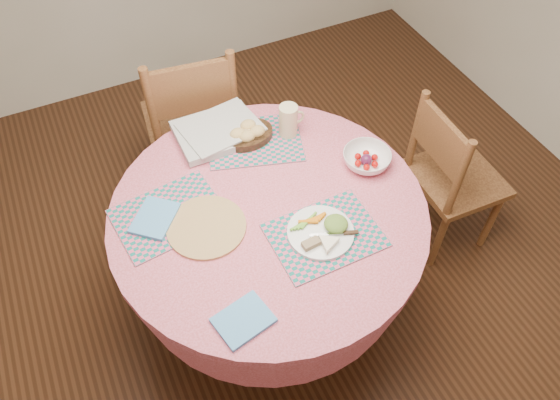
{
  "coord_description": "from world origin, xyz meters",
  "views": [
    {
      "loc": [
        -0.52,
        -1.21,
        2.39
      ],
      "look_at": [
        0.05,
        0.0,
        0.78
      ],
      "focal_mm": 35.0,
      "sensor_mm": 36.0,
      "label": 1
    }
  ],
  "objects_px": {
    "chair_right": "(450,176)",
    "bread_bowl": "(247,133)",
    "chair_back": "(193,122)",
    "fruit_bowl": "(367,159)",
    "latte_mug": "(289,120)",
    "dining_table": "(269,239)",
    "wicker_trivet": "(206,227)",
    "dinner_plate": "(323,231)"
  },
  "relations": [
    {
      "from": "chair_right",
      "to": "bread_bowl",
      "type": "height_order",
      "value": "chair_right"
    },
    {
      "from": "chair_back",
      "to": "bread_bowl",
      "type": "distance_m",
      "value": 0.54
    },
    {
      "from": "fruit_bowl",
      "to": "latte_mug",
      "type": "bearing_deg",
      "value": 124.75
    },
    {
      "from": "chair_right",
      "to": "latte_mug",
      "type": "distance_m",
      "value": 0.86
    },
    {
      "from": "dining_table",
      "to": "wicker_trivet",
      "type": "relative_size",
      "value": 4.13
    },
    {
      "from": "bread_bowl",
      "to": "fruit_bowl",
      "type": "distance_m",
      "value": 0.52
    },
    {
      "from": "wicker_trivet",
      "to": "fruit_bowl",
      "type": "distance_m",
      "value": 0.71
    },
    {
      "from": "chair_right",
      "to": "wicker_trivet",
      "type": "relative_size",
      "value": 2.94
    },
    {
      "from": "wicker_trivet",
      "to": "fruit_bowl",
      "type": "height_order",
      "value": "fruit_bowl"
    },
    {
      "from": "fruit_bowl",
      "to": "wicker_trivet",
      "type": "bearing_deg",
      "value": -177.95
    },
    {
      "from": "dining_table",
      "to": "wicker_trivet",
      "type": "xyz_separation_m",
      "value": [
        -0.25,
        0.02,
        0.2
      ]
    },
    {
      "from": "dining_table",
      "to": "bread_bowl",
      "type": "height_order",
      "value": "bread_bowl"
    },
    {
      "from": "wicker_trivet",
      "to": "latte_mug",
      "type": "bearing_deg",
      "value": 33.0
    },
    {
      "from": "dinner_plate",
      "to": "latte_mug",
      "type": "distance_m",
      "value": 0.56
    },
    {
      "from": "bread_bowl",
      "to": "chair_back",
      "type": "bearing_deg",
      "value": 103.91
    },
    {
      "from": "dinner_plate",
      "to": "fruit_bowl",
      "type": "height_order",
      "value": "fruit_bowl"
    },
    {
      "from": "dinner_plate",
      "to": "latte_mug",
      "type": "xyz_separation_m",
      "value": [
        0.12,
        0.54,
        0.06
      ]
    },
    {
      "from": "dinner_plate",
      "to": "fruit_bowl",
      "type": "bearing_deg",
      "value": 36.19
    },
    {
      "from": "chair_back",
      "to": "bread_bowl",
      "type": "xyz_separation_m",
      "value": [
        0.11,
        -0.46,
        0.27
      ]
    },
    {
      "from": "chair_right",
      "to": "bread_bowl",
      "type": "bearing_deg",
      "value": 69.73
    },
    {
      "from": "dining_table",
      "to": "chair_back",
      "type": "xyz_separation_m",
      "value": [
        -0.03,
        0.85,
        -0.04
      ]
    },
    {
      "from": "chair_back",
      "to": "wicker_trivet",
      "type": "relative_size",
      "value": 3.31
    },
    {
      "from": "wicker_trivet",
      "to": "chair_right",
      "type": "bearing_deg",
      "value": 0.41
    },
    {
      "from": "dinner_plate",
      "to": "latte_mug",
      "type": "bearing_deg",
      "value": 77.24
    },
    {
      "from": "bread_bowl",
      "to": "fruit_bowl",
      "type": "bearing_deg",
      "value": -42.07
    },
    {
      "from": "fruit_bowl",
      "to": "chair_back",
      "type": "bearing_deg",
      "value": 121.75
    },
    {
      "from": "dinner_plate",
      "to": "fruit_bowl",
      "type": "distance_m",
      "value": 0.41
    },
    {
      "from": "chair_back",
      "to": "bread_bowl",
      "type": "height_order",
      "value": "chair_back"
    },
    {
      "from": "chair_back",
      "to": "dinner_plate",
      "type": "distance_m",
      "value": 1.09
    },
    {
      "from": "dining_table",
      "to": "dinner_plate",
      "type": "relative_size",
      "value": 4.98
    },
    {
      "from": "chair_back",
      "to": "fruit_bowl",
      "type": "height_order",
      "value": "chair_back"
    },
    {
      "from": "chair_right",
      "to": "chair_back",
      "type": "distance_m",
      "value": 1.29
    },
    {
      "from": "chair_right",
      "to": "bread_bowl",
      "type": "xyz_separation_m",
      "value": [
        -0.88,
        0.36,
        0.32
      ]
    },
    {
      "from": "dining_table",
      "to": "latte_mug",
      "type": "xyz_separation_m",
      "value": [
        0.26,
        0.34,
        0.27
      ]
    },
    {
      "from": "bread_bowl",
      "to": "dinner_plate",
      "type": "bearing_deg",
      "value": -84.91
    },
    {
      "from": "fruit_bowl",
      "to": "chair_right",
      "type": "bearing_deg",
      "value": -1.93
    },
    {
      "from": "chair_right",
      "to": "fruit_bowl",
      "type": "bearing_deg",
      "value": 90.18
    },
    {
      "from": "chair_right",
      "to": "fruit_bowl",
      "type": "xyz_separation_m",
      "value": [
        -0.5,
        0.02,
        0.32
      ]
    },
    {
      "from": "dining_table",
      "to": "latte_mug",
      "type": "relative_size",
      "value": 8.54
    },
    {
      "from": "dinner_plate",
      "to": "bread_bowl",
      "type": "xyz_separation_m",
      "value": [
        -0.05,
        0.59,
        0.01
      ]
    },
    {
      "from": "dining_table",
      "to": "dinner_plate",
      "type": "height_order",
      "value": "dinner_plate"
    },
    {
      "from": "dining_table",
      "to": "chair_right",
      "type": "bearing_deg",
      "value": 1.61
    }
  ]
}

